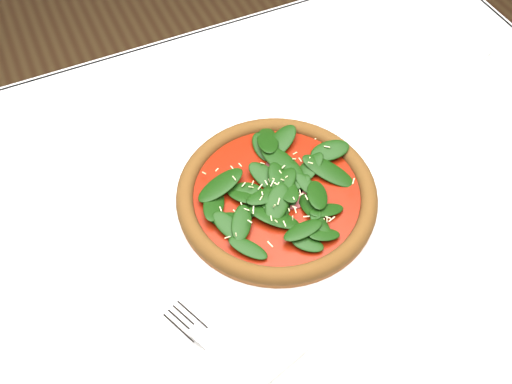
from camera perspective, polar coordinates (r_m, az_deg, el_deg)
name	(u,v)px	position (r m, az deg, el deg)	size (l,w,h in m)	color
dining_table	(249,256)	(0.86, -0.69, -6.40)	(1.21, 0.81, 0.75)	white
plate	(276,201)	(0.78, 2.05, -0.86)	(0.32, 0.32, 0.01)	white
pizza	(277,193)	(0.77, 2.09, -0.08)	(0.35, 0.35, 0.04)	#9D5B26
napkin	(235,369)	(0.68, -2.09, -17.27)	(0.16, 0.07, 0.01)	white
fork	(215,348)	(0.68, -4.14, -15.30)	(0.09, 0.17, 0.00)	silver
saucer_far	(456,39)	(1.08, 19.34, 14.27)	(0.13, 0.13, 0.01)	white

